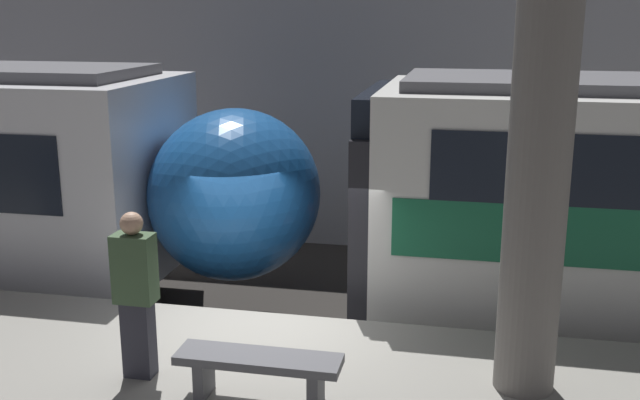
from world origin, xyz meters
TOP-DOWN VIEW (x-y plane):
  - ground_plane at (0.00, 0.00)m, footprint 120.00×120.00m
  - station_rear_barrier at (0.00, 6.15)m, footprint 50.00×0.15m
  - support_pillar_near at (2.81, -1.21)m, footprint 0.55×0.55m
  - person_walking at (-0.82, -1.74)m, footprint 0.38×0.24m
  - platform_bench at (0.45, -1.98)m, footprint 1.50×0.40m

SIDE VIEW (x-z plane):
  - ground_plane at x=0.00m, z-range 0.00..0.00m
  - platform_bench at x=0.45m, z-range 1.20..1.65m
  - person_walking at x=-0.82m, z-range 1.13..2.77m
  - station_rear_barrier at x=0.00m, z-range 0.00..5.11m
  - support_pillar_near at x=2.81m, z-range 1.09..4.71m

